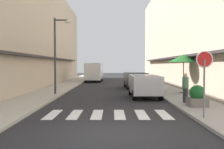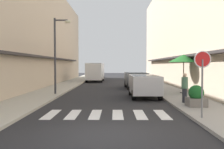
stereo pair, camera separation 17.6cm
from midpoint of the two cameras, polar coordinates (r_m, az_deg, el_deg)
The scene contains 14 objects.
ground_plane at distance 24.28m, azimuth -0.49°, elevation -2.91°, with size 91.23×91.23×0.00m, color #232326.
sidewalk_left at distance 24.76m, azimuth -11.28°, elevation -2.72°, with size 2.63×58.05×0.12m, color #ADA899.
sidewalk_right at distance 24.67m, azimuth 10.35°, elevation -2.73°, with size 2.63×58.05×0.12m, color gray.
building_row_left at distance 26.90m, azimuth -18.98°, elevation 8.75°, with size 5.50×39.32×10.59m.
building_row_right at distance 26.82m, azimuth 18.18°, elevation 10.04°, with size 5.50×39.32×11.76m.
crosswalk at distance 11.11m, azimuth -1.19°, elevation -8.84°, with size 5.20×2.20×0.01m.
parked_car_near at distance 16.81m, azimuth 7.00°, elevation -2.00°, with size 1.85×4.01×1.47m.
parked_car_mid at distance 23.28m, azimuth 5.07°, elevation -0.86°, with size 1.96×4.06×1.47m.
delivery_van at distance 32.97m, azimuth -4.01°, elevation 0.84°, with size 2.11×5.44×2.37m.
round_street_sign at distance 10.27m, azimuth 19.45°, elevation 1.68°, with size 0.65×0.07×2.54m.
street_lamp at distance 18.27m, azimuth -12.13°, elevation 5.88°, with size 1.19×0.28×5.25m.
cafe_umbrella at distance 19.01m, azimuth 15.44°, elevation 3.44°, with size 2.21×2.21×2.76m.
planter_corner at distance 13.14m, azimuth 18.10°, elevation -4.70°, with size 0.87×0.87×1.03m.
pedestrian_walking_near at distance 14.19m, azimuth 15.72°, elevation -2.74°, with size 0.34×0.34×1.57m.
Camera 1 is at (0.16, -7.60, 2.11)m, focal length 41.20 mm.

